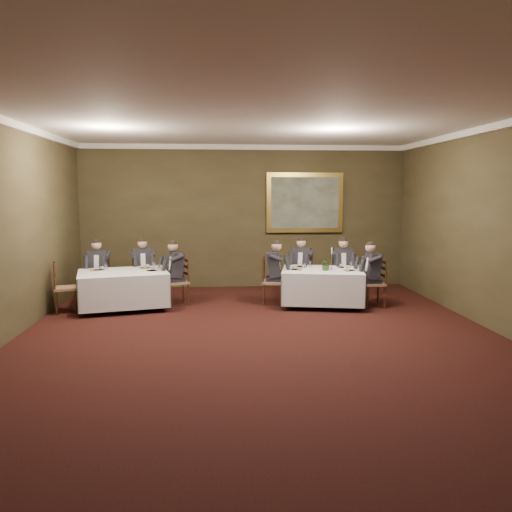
{
  "coord_description": "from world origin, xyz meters",
  "views": [
    {
      "loc": [
        -0.7,
        -7.35,
        2.36
      ],
      "look_at": [
        0.05,
        2.04,
        1.15
      ],
      "focal_mm": 35.0,
      "sensor_mm": 36.0,
      "label": 1
    }
  ],
  "objects": [
    {
      "name": "chair_main_endleft",
      "position": [
        0.46,
        2.94,
        0.28
      ],
      "size": [
        0.48,
        0.49,
        1.0
      ],
      "rotation": [
        0.0,
        0.0,
        -1.71
      ],
      "color": "#936C4A",
      "rests_on": "ground"
    },
    {
      "name": "diner_main_endright",
      "position": [
        2.51,
        2.55,
        0.51
      ],
      "size": [
        0.49,
        0.43,
        1.35
      ],
      "rotation": [
        0.0,
        0.0,
        1.61
      ],
      "color": "black",
      "rests_on": "chair_main_endright"
    },
    {
      "name": "place_setting_table_second",
      "position": [
        -3.09,
        3.08,
        0.8
      ],
      "size": [
        0.33,
        0.31,
        0.14
      ],
      "color": "white",
      "rests_on": "table_second"
    },
    {
      "name": "chair_sec_endleft",
      "position": [
        -3.68,
        2.55,
        0.28
      ],
      "size": [
        0.52,
        0.54,
        1.0
      ],
      "rotation": [
        0.0,
        0.0,
        -1.3
      ],
      "color": "#936C4A",
      "rests_on": "ground"
    },
    {
      "name": "front_wall",
      "position": [
        0.0,
        -5.0,
        1.75
      ],
      "size": [
        8.0,
        0.1,
        3.5
      ],
      "primitive_type": "cube",
      "color": "#37301B",
      "rests_on": "ground"
    },
    {
      "name": "chair_sec_backright",
      "position": [
        -2.35,
        3.78,
        0.28
      ],
      "size": [
        0.52,
        0.51,
        1.0
      ],
      "rotation": [
        0.0,
        0.0,
        3.37
      ],
      "color": "#936C4A",
      "rests_on": "ground"
    },
    {
      "name": "diner_sec_endright",
      "position": [
        -1.53,
        3.05,
        0.51
      ],
      "size": [
        0.59,
        0.54,
        1.35
      ],
      "rotation": [
        0.0,
        0.0,
        1.91
      ],
      "color": "black",
      "rests_on": "chair_sec_endright"
    },
    {
      "name": "diner_main_backleft",
      "position": [
        1.21,
        3.66,
        0.51
      ],
      "size": [
        0.57,
        0.6,
        1.35
      ],
      "rotation": [
        0.0,
        0.0,
        2.7
      ],
      "color": "black",
      "rests_on": "chair_main_backleft"
    },
    {
      "name": "chair_main_backright",
      "position": [
        2.09,
        3.5,
        0.28
      ],
      "size": [
        0.44,
        0.42,
        1.0
      ],
      "rotation": [
        0.0,
        0.0,
        3.14
      ],
      "color": "#936C4A",
      "rests_on": "ground"
    },
    {
      "name": "crown_molding",
      "position": [
        0.0,
        0.0,
        3.44
      ],
      "size": [
        8.0,
        10.0,
        0.12
      ],
      "color": "white",
      "rests_on": "back_wall"
    },
    {
      "name": "painting",
      "position": [
        1.49,
        4.94,
        2.1
      ],
      "size": [
        1.91,
        0.09,
        1.48
      ],
      "color": "#DEC351",
      "rests_on": "back_wall"
    },
    {
      "name": "table_main",
      "position": [
        1.49,
        2.74,
        0.45
      ],
      "size": [
        1.88,
        1.57,
        0.67
      ],
      "rotation": [
        0.0,
        0.0,
        -0.19
      ],
      "color": "black",
      "rests_on": "ground"
    },
    {
      "name": "chair_sec_backleft",
      "position": [
        -3.26,
        3.57,
        0.28
      ],
      "size": [
        0.44,
        0.42,
        1.0
      ],
      "rotation": [
        0.0,
        0.0,
        3.14
      ],
      "color": "#936C4A",
      "rests_on": "ground"
    },
    {
      "name": "back_wall",
      "position": [
        0.0,
        5.0,
        1.75
      ],
      "size": [
        8.0,
        0.1,
        3.5
      ],
      "primitive_type": "cube",
      "color": "#37301B",
      "rests_on": "ground"
    },
    {
      "name": "diner_main_backright",
      "position": [
        2.09,
        3.49,
        0.51
      ],
      "size": [
        0.42,
        0.48,
        1.35
      ],
      "rotation": [
        0.0,
        0.0,
        3.14
      ],
      "color": "black",
      "rests_on": "chair_main_backright"
    },
    {
      "name": "diner_sec_backright",
      "position": [
        -2.34,
        3.77,
        0.51
      ],
      "size": [
        0.5,
        0.56,
        1.35
      ],
      "rotation": [
        0.0,
        0.0,
        3.37
      ],
      "color": "black",
      "rests_on": "chair_sec_backright"
    },
    {
      "name": "diner_main_endleft",
      "position": [
        0.47,
        2.94,
        0.51
      ],
      "size": [
        0.53,
        0.46,
        1.35
      ],
      "rotation": [
        0.0,
        0.0,
        -1.71
      ],
      "color": "black",
      "rests_on": "chair_main_endleft"
    },
    {
      "name": "chair_main_backleft",
      "position": [
        1.22,
        3.67,
        0.28
      ],
      "size": [
        0.58,
        0.57,
        1.0
      ],
      "rotation": [
        0.0,
        0.0,
        2.7
      ],
      "color": "#936C4A",
      "rests_on": "ground"
    },
    {
      "name": "ground",
      "position": [
        0.0,
        0.0,
        0.0
      ],
      "size": [
        10.0,
        10.0,
        0.0
      ],
      "primitive_type": "plane",
      "color": "black",
      "rests_on": "ground"
    },
    {
      "name": "centerpiece",
      "position": [
        1.53,
        2.61,
        0.9
      ],
      "size": [
        0.3,
        0.28,
        0.28
      ],
      "primitive_type": "imported",
      "rotation": [
        0.0,
        0.0,
        0.28
      ],
      "color": "#2D5926",
      "rests_on": "table_main"
    },
    {
      "name": "diner_sec_backleft",
      "position": [
        -3.26,
        3.56,
        0.51
      ],
      "size": [
        0.42,
        0.48,
        1.35
      ],
      "rotation": [
        0.0,
        0.0,
        3.14
      ],
      "color": "black",
      "rests_on": "chair_sec_backleft"
    },
    {
      "name": "table_second",
      "position": [
        -2.6,
        2.8,
        0.45
      ],
      "size": [
        2.01,
        1.7,
        0.67
      ],
      "rotation": [
        0.0,
        0.0,
        0.23
      ],
      "color": "black",
      "rests_on": "ground"
    },
    {
      "name": "chair_sec_endright",
      "position": [
        -1.52,
        3.05,
        0.28
      ],
      "size": [
        0.54,
        0.56,
        1.0
      ],
      "rotation": [
        0.0,
        0.0,
        1.91
      ],
      "color": "#936C4A",
      "rests_on": "ground"
    },
    {
      "name": "candlestick",
      "position": [
        1.68,
        2.76,
        0.94
      ],
      "size": [
        0.07,
        0.07,
        0.47
      ],
      "color": "#A77E33",
      "rests_on": "table_main"
    },
    {
      "name": "place_setting_table_main",
      "position": [
        1.17,
        3.2,
        0.8
      ],
      "size": [
        0.33,
        0.31,
        0.14
      ],
      "color": "white",
      "rests_on": "table_main"
    },
    {
      "name": "ceiling",
      "position": [
        0.0,
        0.0,
        3.5
      ],
      "size": [
        8.0,
        10.0,
        0.1
      ],
      "primitive_type": "cube",
      "color": "silver",
      "rests_on": "back_wall"
    },
    {
      "name": "chair_main_endright",
      "position": [
        2.53,
        2.55,
        0.28
      ],
      "size": [
        0.44,
        0.46,
        1.0
      ],
      "rotation": [
        0.0,
        0.0,
        1.61
      ],
      "color": "#936C4A",
      "rests_on": "ground"
    }
  ]
}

